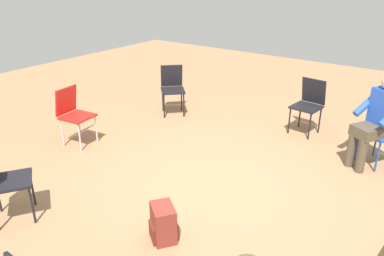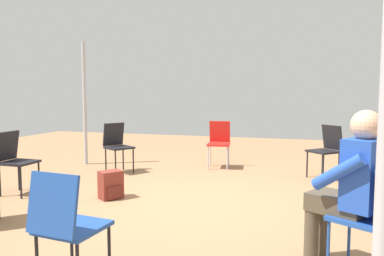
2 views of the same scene
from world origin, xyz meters
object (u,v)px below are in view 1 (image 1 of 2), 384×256
(chair_southwest, at_px, (1,177))
(backpack_near_laptop_user, at_px, (163,225))
(chair_west, at_px, (73,112))
(chair_northwest, at_px, (172,86))
(chair_north, at_px, (309,102))
(person_in_blue, at_px, (379,116))

(chair_southwest, height_order, backpack_near_laptop_user, chair_southwest)
(chair_west, xyz_separation_m, backpack_near_laptop_user, (2.43, -0.88, -0.34))
(chair_northwest, bearing_deg, chair_north, 150.18)
(chair_northwest, height_order, chair_southwest, same)
(chair_northwest, relative_size, chair_north, 1.00)
(chair_west, xyz_separation_m, chair_southwest, (0.93, -1.59, 0.00))
(chair_southwest, distance_m, person_in_blue, 4.41)
(chair_northwest, bearing_deg, person_in_blue, 136.05)
(chair_west, distance_m, chair_southwest, 1.84)
(chair_southwest, xyz_separation_m, person_in_blue, (2.75, 3.43, 0.20))
(chair_southwest, bearing_deg, person_in_blue, 83.98)
(chair_north, distance_m, person_in_blue, 1.23)
(chair_north, distance_m, backpack_near_laptop_user, 3.32)
(chair_southwest, bearing_deg, chair_north, 99.97)
(person_in_blue, bearing_deg, chair_northwest, 30.75)
(person_in_blue, xyz_separation_m, backpack_near_laptop_user, (-1.26, -2.73, -0.54))
(chair_west, relative_size, backpack_near_laptop_user, 2.36)
(backpack_near_laptop_user, bearing_deg, chair_west, 159.98)
(chair_southwest, relative_size, backpack_near_laptop_user, 2.36)
(chair_west, xyz_separation_m, chair_northwest, (0.35, 1.85, 0.00))
(chair_west, relative_size, chair_southwest, 1.00)
(chair_west, xyz_separation_m, chair_north, (2.61, 2.41, 0.00))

